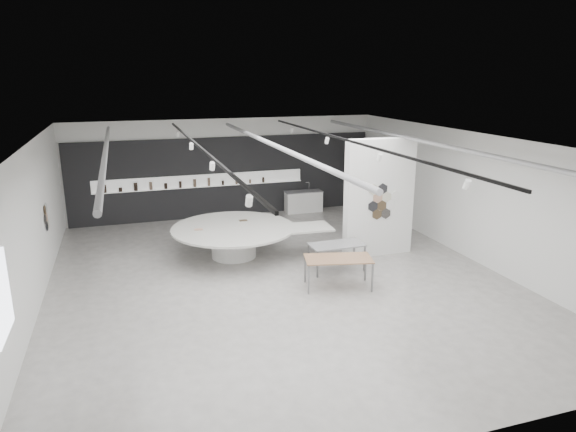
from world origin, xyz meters
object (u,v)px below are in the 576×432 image
object	(u,v)px
partition_column	(379,198)
sample_table_stone	(337,246)
sample_table_wood	(338,260)
kitchen_counter	(303,201)
display_island	(236,237)

from	to	relation	value
partition_column	sample_table_stone	bearing A→B (deg)	-153.06
sample_table_wood	kitchen_counter	distance (m)	7.74
partition_column	display_island	bearing A→B (deg)	165.22
partition_column	sample_table_wood	xyz separation A→B (m)	(-2.19, -2.02, -1.05)
partition_column	sample_table_stone	distance (m)	2.24
kitchen_counter	display_island	bearing A→B (deg)	-128.68
partition_column	display_island	size ratio (longest dim) A/B	0.74
sample_table_stone	kitchen_counter	size ratio (longest dim) A/B	1.00
kitchen_counter	sample_table_stone	bearing A→B (deg)	-99.56
partition_column	sample_table_wood	distance (m)	3.16
display_island	partition_column	bearing A→B (deg)	-11.44
partition_column	sample_table_stone	size ratio (longest dim) A/B	2.34
sample_table_wood	display_island	bearing A→B (deg)	122.83
sample_table_stone	partition_column	bearing A→B (deg)	26.94
sample_table_wood	kitchen_counter	bearing A→B (deg)	77.03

